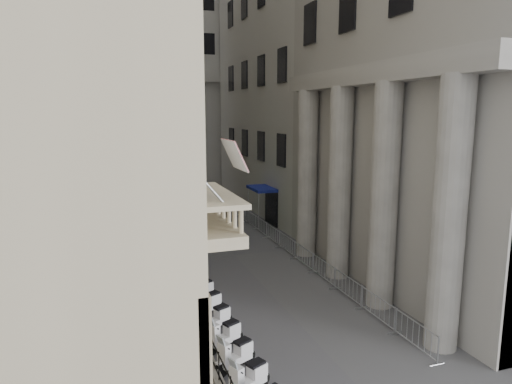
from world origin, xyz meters
TOP-DOWN VIEW (x-y plane):
  - far_building at (0.00, 48.00)m, footprint 22.00×10.00m
  - iron_fence at (-4.30, 18.00)m, footprint 0.30×28.00m
  - blue_awning at (4.15, 26.00)m, footprint 1.60×3.00m
  - scooter_2 at (-3.47, 6.89)m, footprint 1.51×1.09m
  - scooter_3 at (-3.47, 8.37)m, footprint 1.51×1.09m
  - scooter_4 at (-3.47, 9.84)m, footprint 1.51×1.09m
  - scooter_5 at (-3.47, 11.31)m, footprint 1.51×1.09m
  - scooter_6 at (-3.47, 12.79)m, footprint 1.51×1.09m
  - scooter_7 at (-3.47, 14.26)m, footprint 1.51×1.09m
  - scooter_8 at (-3.47, 15.74)m, footprint 1.51×1.09m
  - scooter_9 at (-3.47, 17.21)m, footprint 1.51×1.09m
  - scooter_10 at (-3.47, 18.68)m, footprint 1.51×1.09m
  - scooter_11 at (-3.47, 20.16)m, footprint 1.51×1.09m
  - scooter_12 at (-3.47, 21.63)m, footprint 1.51×1.09m
  - scooter_13 at (-3.47, 23.11)m, footprint 1.51×1.09m
  - barrier_0 at (3.26, 6.14)m, footprint 0.60×2.40m
  - barrier_1 at (3.26, 8.64)m, footprint 0.60×2.40m
  - barrier_2 at (3.26, 11.14)m, footprint 0.60×2.40m
  - barrier_3 at (3.26, 13.64)m, footprint 0.60×2.40m
  - barrier_4 at (3.26, 16.14)m, footprint 0.60×2.40m
  - barrier_5 at (3.26, 18.64)m, footprint 0.60×2.40m
  - barrier_6 at (3.26, 21.14)m, footprint 0.60×2.40m
  - barrier_7 at (3.26, 23.64)m, footprint 0.60×2.40m
  - barrier_8 at (3.26, 26.14)m, footprint 0.60×2.40m
  - barrier_9 at (3.26, 28.64)m, footprint 0.60×2.40m
  - security_tent at (-3.60, 22.62)m, footprint 4.33×4.33m
  - street_lamp at (-3.92, 21.45)m, footprint 2.49×0.89m
  - info_kiosk at (-4.19, 24.84)m, footprint 0.53×1.01m
  - pedestrian_a at (1.11, 30.80)m, footprint 0.75×0.57m
  - pedestrian_b at (2.25, 30.63)m, footprint 0.92×0.80m
  - pedestrian_c at (-0.23, 28.78)m, footprint 1.06×0.83m

SIDE VIEW (x-z plane):
  - iron_fence at x=-4.30m, z-range -0.70..0.70m
  - blue_awning at x=4.15m, z-range -1.50..1.50m
  - scooter_2 at x=-3.47m, z-range -0.75..0.75m
  - scooter_3 at x=-3.47m, z-range -0.75..0.75m
  - scooter_4 at x=-3.47m, z-range -0.75..0.75m
  - scooter_5 at x=-3.47m, z-range -0.75..0.75m
  - scooter_6 at x=-3.47m, z-range -0.75..0.75m
  - scooter_7 at x=-3.47m, z-range -0.75..0.75m
  - scooter_8 at x=-3.47m, z-range -0.75..0.75m
  - scooter_9 at x=-3.47m, z-range -0.75..0.75m
  - scooter_10 at x=-3.47m, z-range -0.75..0.75m
  - scooter_11 at x=-3.47m, z-range -0.75..0.75m
  - scooter_12 at x=-3.47m, z-range -0.75..0.75m
  - scooter_13 at x=-3.47m, z-range -0.75..0.75m
  - barrier_0 at x=3.26m, z-range -0.55..0.55m
  - barrier_1 at x=3.26m, z-range -0.55..0.55m
  - barrier_2 at x=3.26m, z-range -0.55..0.55m
  - barrier_3 at x=3.26m, z-range -0.55..0.55m
  - barrier_4 at x=3.26m, z-range -0.55..0.55m
  - barrier_5 at x=3.26m, z-range -0.55..0.55m
  - barrier_6 at x=3.26m, z-range -0.55..0.55m
  - barrier_7 at x=3.26m, z-range -0.55..0.55m
  - barrier_8 at x=3.26m, z-range -0.55..0.55m
  - barrier_9 at x=3.26m, z-range -0.55..0.55m
  - pedestrian_b at x=2.25m, z-range 0.00..1.62m
  - pedestrian_a at x=1.11m, z-range 0.00..1.85m
  - pedestrian_c at x=-0.23m, z-range 0.00..1.92m
  - info_kiosk at x=-4.19m, z-range 0.01..2.06m
  - security_tent at x=-3.60m, z-range 1.18..4.70m
  - street_lamp at x=-3.92m, z-range 0.74..8.59m
  - far_building at x=0.00m, z-range 0.00..30.00m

